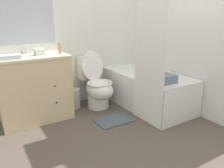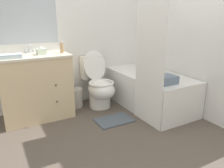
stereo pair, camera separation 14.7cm
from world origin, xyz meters
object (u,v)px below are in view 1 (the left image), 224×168
wastebasket (73,98)px  soap_dispenser (60,48)px  bath_towel_folded (164,79)px  tissue_box (39,52)px  sink_faucet (27,51)px  toilet (97,86)px  bath_mat (114,120)px  bathtub (147,89)px  vanity_cabinet (34,87)px  hand_towel_folded (8,57)px

wastebasket → soap_dispenser: 0.85m
soap_dispenser → bath_towel_folded: bearing=-41.0°
tissue_box → soap_dispenser: bearing=-1.7°
sink_faucet → wastebasket: sink_faucet is taller
bath_towel_folded → tissue_box: bearing=145.2°
toilet → soap_dispenser: soap_dispenser is taller
wastebasket → bath_mat: wastebasket is taller
tissue_box → bath_towel_folded: 1.67m
bathtub → wastebasket: (-1.02, 0.55, -0.12)m
toilet → sink_faucet: bearing=163.0°
toilet → tissue_box: 1.01m
bathtub → tissue_box: size_ratio=11.59×
bath_mat → wastebasket: bearing=111.2°
bathtub → bath_mat: bearing=-165.4°
vanity_cabinet → bath_mat: (0.88, -0.65, -0.45)m
soap_dispenser → sink_faucet: bearing=148.4°
sink_faucet → toilet: size_ratio=0.16×
vanity_cabinet → bathtub: size_ratio=0.63×
vanity_cabinet → wastebasket: bearing=8.2°
bathtub → bath_towel_folded: size_ratio=4.92×
sink_faucet → bath_towel_folded: 1.89m
toilet → soap_dispenser: size_ratio=5.10×
bath_towel_folded → hand_towel_folded: bearing=155.0°
bathtub → soap_dispenser: 1.47m
sink_faucet → toilet: bearing=-17.0°
soap_dispenser → bath_mat: 1.24m
sink_faucet → soap_dispenser: 0.46m
sink_faucet → bath_towel_folded: sink_faucet is taller
hand_towel_folded → bath_mat: 1.56m
bath_mat → bathtub: bearing=14.6°
vanity_cabinet → bath_towel_folded: size_ratio=3.08×
toilet → wastebasket: 0.42m
wastebasket → toilet: bearing=-26.2°
vanity_cabinet → hand_towel_folded: size_ratio=3.43×
wastebasket → bathtub: bearing=-28.1°
vanity_cabinet → soap_dispenser: (0.39, -0.04, 0.51)m
sink_faucet → bath_mat: 1.53m
vanity_cabinet → tissue_box: 0.49m
wastebasket → hand_towel_folded: size_ratio=1.10×
bath_towel_folded → soap_dispenser: bearing=139.0°
wastebasket → hand_towel_folded: 1.19m
tissue_box → bathtub: bearing=-16.1°
toilet → wastebasket: bearing=153.8°
sink_faucet → soap_dispenser: (0.39, -0.24, 0.04)m
sink_faucet → wastebasket: (0.59, -0.12, -0.78)m
sink_faucet → tissue_box: 0.26m
sink_faucet → hand_towel_folded: sink_faucet is taller
hand_towel_folded → sink_faucet: bearing=50.6°
vanity_cabinet → tissue_box: size_ratio=7.26×
sink_faucet → tissue_box: size_ratio=1.11×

